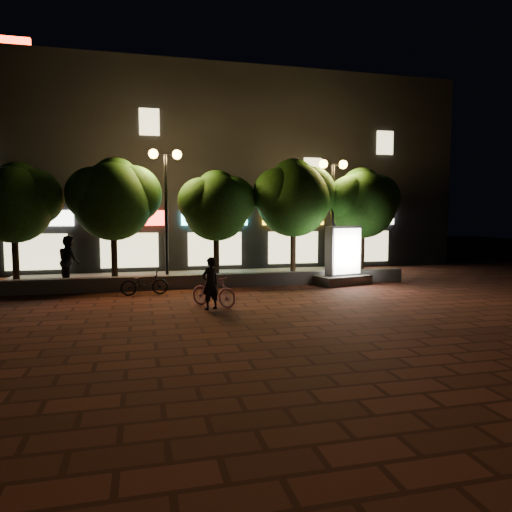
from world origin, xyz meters
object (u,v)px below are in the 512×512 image
object	(u,v)px
street_lamp_right	(333,188)
scooter_parked	(144,283)
ad_kiosk	(343,261)
scooter_pink	(213,291)
tree_mid	(217,203)
rider	(210,283)
street_lamp_left	(166,182)
tree_right	(294,195)
tree_far_right	(363,201)
tree_far_left	(15,200)
pedestrian	(69,261)
tree_left	(114,196)

from	to	relation	value
street_lamp_right	scooter_parked	size ratio (longest dim) A/B	3.15
ad_kiosk	scooter_pink	bearing A→B (deg)	-149.99
scooter_pink	scooter_parked	xyz separation A→B (m)	(-1.98, 2.60, -0.06)
tree_mid	rider	distance (m)	6.21
street_lamp_left	scooter_pink	bearing A→B (deg)	-77.67
scooter_parked	street_lamp_left	bearing A→B (deg)	-24.79
tree_right	street_lamp_right	world-z (taller)	tree_right
tree_mid	tree_far_right	distance (m)	6.50
tree_far_left	tree_far_right	size ratio (longest dim) A/B	0.97
pedestrian	scooter_parked	bearing A→B (deg)	-153.12
tree_left	pedestrian	bearing A→B (deg)	-170.47
scooter_pink	pedestrian	world-z (taller)	pedestrian
tree_left	scooter_pink	world-z (taller)	tree_left
tree_right	street_lamp_left	distance (m)	5.38
street_lamp_right	rider	distance (m)	8.66
tree_far_left	street_lamp_right	world-z (taller)	street_lamp_right
scooter_pink	tree_mid	bearing A→B (deg)	34.85
tree_far_right	street_lamp_right	distance (m)	1.66
street_lamp_left	rider	world-z (taller)	street_lamp_left
tree_left	scooter_pink	size ratio (longest dim) A/B	3.09
tree_far_left	scooter_parked	world-z (taller)	tree_far_left
tree_mid	scooter_parked	world-z (taller)	tree_mid
ad_kiosk	rider	bearing A→B (deg)	-147.90
ad_kiosk	tree_right	bearing A→B (deg)	125.12
pedestrian	tree_far_left	bearing A→B (deg)	58.92
ad_kiosk	tree_far_right	bearing A→B (deg)	47.22
tree_mid	pedestrian	size ratio (longest dim) A/B	2.39
scooter_pink	scooter_parked	size ratio (longest dim) A/B	1.00
street_lamp_right	pedestrian	xyz separation A→B (m)	(-10.62, -0.02, -2.87)
rider	pedestrian	size ratio (longest dim) A/B	0.81
tree_right	rider	size ratio (longest dim) A/B	3.32
street_lamp_left	ad_kiosk	size ratio (longest dim) A/B	2.23
scooter_pink	rider	world-z (taller)	rider
scooter_parked	tree_mid	bearing A→B (deg)	-52.28
scooter_pink	rider	size ratio (longest dim) A/B	1.04
rider	scooter_parked	xyz separation A→B (m)	(-1.84, 2.97, -0.35)
tree_left	scooter_parked	xyz separation A→B (m)	(1.05, -2.63, -3.03)
tree_far_right	street_lamp_right	size ratio (longest dim) A/B	0.96
rider	pedestrian	distance (m)	7.01
tree_right	scooter_pink	size ratio (longest dim) A/B	3.20
scooter_parked	pedestrian	distance (m)	3.64
tree_left	tree_far_right	world-z (taller)	tree_left
tree_far_right	ad_kiosk	world-z (taller)	tree_far_right
tree_left	rider	size ratio (longest dim) A/B	3.20
tree_right	tree_far_right	xyz separation A→B (m)	(3.20, -0.00, -0.20)
tree_left	ad_kiosk	world-z (taller)	tree_left
rider	street_lamp_left	bearing A→B (deg)	-106.68
tree_left	tree_right	bearing A→B (deg)	0.00
tree_mid	scooter_pink	world-z (taller)	tree_mid
scooter_pink	tree_right	bearing A→B (deg)	6.06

